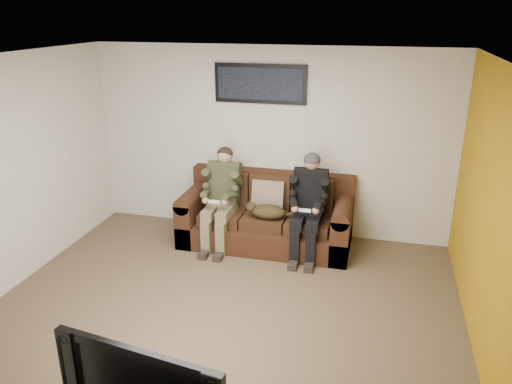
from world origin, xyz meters
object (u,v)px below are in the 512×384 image
(sofa, at_px, (267,218))
(framed_poster, at_px, (260,84))
(television, at_px, (150,383))
(person_right, at_px, (309,199))
(person_left, at_px, (222,192))
(cat, at_px, (267,211))

(sofa, relative_size, framed_poster, 1.81)
(framed_poster, relative_size, television, 1.05)
(person_right, distance_m, framed_poster, 1.67)
(sofa, relative_size, person_right, 1.72)
(framed_poster, bearing_deg, person_right, -36.22)
(person_right, bearing_deg, television, -97.77)
(person_left, height_order, framed_poster, framed_poster)
(cat, bearing_deg, person_right, 7.43)
(sofa, height_order, person_right, person_right)
(sofa, xyz_separation_m, television, (0.09, -3.78, 0.43))
(sofa, distance_m, framed_poster, 1.80)
(person_right, xyz_separation_m, framed_poster, (-0.78, 0.57, 1.36))
(sofa, distance_m, television, 3.81)
(person_right, height_order, television, person_right)
(sofa, height_order, television, television)
(person_left, bearing_deg, cat, -6.26)
(person_left, height_order, television, person_left)
(person_left, distance_m, cat, 0.66)
(cat, bearing_deg, television, -89.25)
(person_left, xyz_separation_m, television, (0.68, -3.59, 0.04))
(person_right, height_order, framed_poster, framed_poster)
(person_left, xyz_separation_m, cat, (0.63, -0.07, -0.19))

